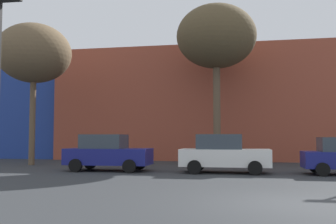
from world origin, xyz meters
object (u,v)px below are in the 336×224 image
at_px(bare_tree_0, 34,54).
at_px(bare_tree_1, 216,37).
at_px(parked_car_1, 224,154).
at_px(parked_car_0, 107,153).

bearing_deg(bare_tree_0, bare_tree_1, 9.69).
bearing_deg(parked_car_1, bare_tree_1, 96.85).
bearing_deg(bare_tree_0, parked_car_1, -14.78).
xyz_separation_m(parked_car_0, parked_car_1, (5.99, 0.00, 0.00)).
bearing_deg(parked_car_0, bare_tree_0, 152.49).
bearing_deg(parked_car_1, bare_tree_0, 165.22).
distance_m(parked_car_0, bare_tree_0, 9.27).
bearing_deg(parked_car_0, parked_car_1, 0.00).
height_order(parked_car_0, bare_tree_0, bare_tree_0).
distance_m(parked_car_0, parked_car_1, 5.99).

